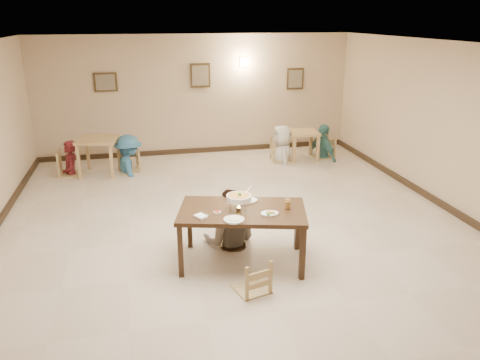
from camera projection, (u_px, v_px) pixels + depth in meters
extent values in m
plane|color=beige|center=(239.00, 233.00, 7.75)|extent=(10.00, 10.00, 0.00)
plane|color=white|center=(239.00, 46.00, 6.75)|extent=(10.00, 10.00, 0.00)
plane|color=#CDB395|center=(197.00, 95.00, 11.85)|extent=(10.00, 0.00, 10.00)
plane|color=#CDB395|center=(465.00, 133.00, 8.07)|extent=(0.00, 10.00, 10.00)
cube|color=#302215|center=(199.00, 150.00, 12.30)|extent=(8.00, 0.06, 0.12)
cube|color=#302215|center=(451.00, 210.00, 8.54)|extent=(0.06, 10.00, 0.12)
cube|color=#3A2B15|center=(105.00, 82.00, 11.23)|extent=(0.55, 0.03, 0.45)
cube|color=gray|center=(105.00, 82.00, 11.22)|extent=(0.45, 0.01, 0.37)
cube|color=#3A2B15|center=(200.00, 75.00, 11.67)|extent=(0.50, 0.03, 0.60)
cube|color=gray|center=(200.00, 76.00, 11.65)|extent=(0.41, 0.01, 0.49)
cube|color=#3A2B15|center=(295.00, 79.00, 12.23)|extent=(0.45, 0.03, 0.55)
cube|color=gray|center=(295.00, 79.00, 12.22)|extent=(0.37, 0.01, 0.45)
cube|color=#FFD88C|center=(243.00, 62.00, 11.80)|extent=(0.16, 0.05, 0.22)
cube|color=#3A2413|center=(242.00, 211.00, 6.59)|extent=(1.97, 1.42, 0.06)
cube|color=#3A2413|center=(180.00, 251.00, 6.35)|extent=(0.07, 0.07, 0.77)
cube|color=#3A2413|center=(302.00, 254.00, 6.29)|extent=(0.07, 0.07, 0.77)
cube|color=#3A2413|center=(189.00, 224.00, 7.17)|extent=(0.07, 0.07, 0.77)
cube|color=#3A2413|center=(297.00, 226.00, 7.11)|extent=(0.07, 0.07, 0.77)
cube|color=tan|center=(231.00, 217.00, 7.37)|extent=(0.42, 0.42, 0.05)
cube|color=tan|center=(252.00, 262.00, 6.02)|extent=(0.42, 0.42, 0.05)
imported|color=gray|center=(230.00, 189.00, 7.13)|extent=(1.05, 0.93, 1.81)
torus|color=silver|center=(239.00, 200.00, 6.52)|extent=(0.27, 0.27, 0.01)
cylinder|color=silver|center=(239.00, 209.00, 6.56)|extent=(0.07, 0.07, 0.04)
cone|color=#FFA526|center=(239.00, 205.00, 6.54)|extent=(0.04, 0.04, 0.06)
cylinder|color=white|center=(239.00, 198.00, 6.50)|extent=(0.35, 0.35, 0.08)
cylinder|color=#C88631|center=(239.00, 196.00, 6.49)|extent=(0.30, 0.30, 0.02)
sphere|color=#2D7223|center=(240.00, 194.00, 6.48)|extent=(0.05, 0.05, 0.05)
cylinder|color=silver|center=(247.00, 191.00, 6.57)|extent=(0.16, 0.10, 0.11)
cylinder|color=silver|center=(245.00, 203.00, 6.62)|extent=(0.01, 0.01, 0.16)
cylinder|color=silver|center=(230.00, 204.00, 6.58)|extent=(0.01, 0.01, 0.16)
cylinder|color=silver|center=(241.00, 209.00, 6.43)|extent=(0.01, 0.01, 0.16)
cylinder|color=white|center=(247.00, 201.00, 6.87)|extent=(0.31, 0.31, 0.02)
ellipsoid|color=white|center=(247.00, 200.00, 6.87)|extent=(0.21, 0.17, 0.07)
cylinder|color=white|center=(234.00, 220.00, 6.23)|extent=(0.28, 0.28, 0.02)
ellipsoid|color=white|center=(234.00, 219.00, 6.23)|extent=(0.18, 0.15, 0.06)
cylinder|color=white|center=(270.00, 214.00, 6.42)|extent=(0.25, 0.25, 0.02)
sphere|color=#2D7223|center=(268.00, 214.00, 6.35)|extent=(0.04, 0.04, 0.04)
cylinder|color=white|center=(217.00, 212.00, 6.47)|extent=(0.11, 0.11, 0.02)
cylinder|color=#9D270D|center=(217.00, 212.00, 6.47)|extent=(0.08, 0.08, 0.01)
cube|color=white|center=(201.00, 216.00, 6.32)|extent=(0.19, 0.21, 0.03)
cube|color=silver|center=(204.00, 214.00, 6.41)|extent=(0.09, 0.17, 0.01)
cube|color=silver|center=(206.00, 214.00, 6.41)|extent=(0.09, 0.17, 0.01)
cylinder|color=white|center=(287.00, 204.00, 6.58)|extent=(0.08, 0.08, 0.15)
cylinder|color=orange|center=(287.00, 205.00, 6.58)|extent=(0.07, 0.07, 0.11)
cube|color=tan|center=(97.00, 139.00, 10.42)|extent=(0.97, 0.97, 0.06)
cube|color=tan|center=(79.00, 162.00, 10.21)|extent=(0.07, 0.07, 0.77)
cube|color=tan|center=(112.00, 162.00, 10.23)|extent=(0.07, 0.07, 0.77)
cube|color=tan|center=(88.00, 153.00, 10.88)|extent=(0.07, 0.07, 0.77)
cube|color=tan|center=(119.00, 153.00, 10.90)|extent=(0.07, 0.07, 0.77)
cube|color=tan|center=(303.00, 132.00, 11.55)|extent=(0.77, 0.77, 0.06)
cube|color=tan|center=(294.00, 150.00, 11.35)|extent=(0.07, 0.07, 0.65)
cube|color=tan|center=(318.00, 149.00, 11.43)|extent=(0.07, 0.07, 0.65)
cube|color=tan|center=(288.00, 144.00, 11.91)|extent=(0.07, 0.07, 0.65)
cube|color=tan|center=(311.00, 143.00, 11.99)|extent=(0.07, 0.07, 0.65)
cube|color=tan|center=(69.00, 154.00, 10.46)|extent=(0.50, 0.50, 0.05)
cube|color=tan|center=(129.00, 154.00, 10.68)|extent=(0.44, 0.44, 0.05)
cube|color=tan|center=(282.00, 142.00, 11.50)|extent=(0.50, 0.50, 0.05)
cube|color=tan|center=(323.00, 139.00, 11.75)|extent=(0.49, 0.49, 0.05)
imported|color=maroon|center=(67.00, 141.00, 10.36)|extent=(0.47, 0.63, 1.58)
imported|color=teal|center=(127.00, 135.00, 10.54)|extent=(0.93, 1.25, 1.73)
imported|color=silver|center=(282.00, 125.00, 11.37)|extent=(0.58, 0.88, 1.78)
imported|color=teal|center=(324.00, 124.00, 11.62)|extent=(0.69, 1.08, 1.72)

